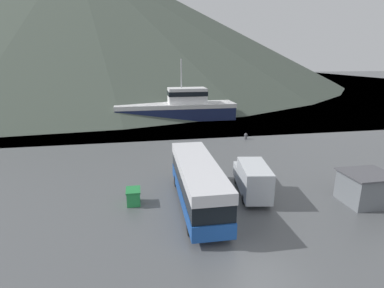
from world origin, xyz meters
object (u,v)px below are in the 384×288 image
fishing_boat (178,107)px  storage_bin (133,196)px  delivery_van (252,178)px  dock_kiosk (366,188)px  tour_bus (198,182)px

fishing_boat → storage_bin: fishing_boat is taller
delivery_van → dock_kiosk: 8.14m
storage_bin → dock_kiosk: size_ratio=0.40×
delivery_van → storage_bin: bearing=-171.0°
dock_kiosk → tour_bus: bearing=171.7°
delivery_van → fishing_boat: bearing=102.6°
tour_bus → fishing_boat: (2.83, 31.42, 0.22)m
fishing_boat → delivery_van: bearing=-176.5°
tour_bus → delivery_van: (4.51, 1.00, -0.49)m
fishing_boat → dock_kiosk: 34.50m
tour_bus → dock_kiosk: 12.31m
tour_bus → fishing_boat: bearing=85.9°
storage_bin → dock_kiosk: dock_kiosk is taller
delivery_van → storage_bin: (-9.07, 0.08, -0.79)m
tour_bus → storage_bin: tour_bus is taller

